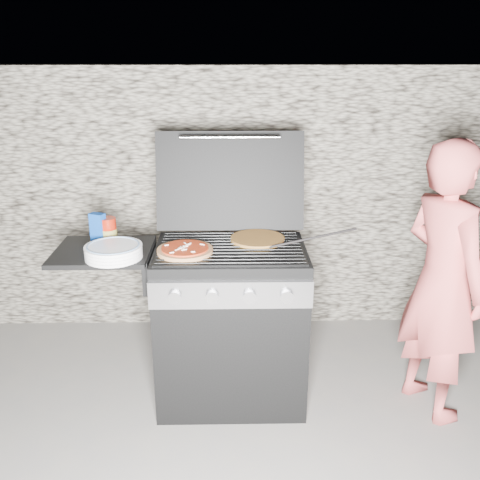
{
  "coord_description": "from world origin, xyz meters",
  "views": [
    {
      "loc": [
        0.0,
        -2.63,
        1.89
      ],
      "look_at": [
        0.05,
        0.0,
        0.95
      ],
      "focal_mm": 40.0,
      "sensor_mm": 36.0,
      "label": 1
    }
  ],
  "objects_px": {
    "pizza_topped": "(185,250)",
    "person": "(442,282)",
    "gas_grill": "(186,324)",
    "sauce_jar": "(108,230)"
  },
  "relations": [
    {
      "from": "pizza_topped",
      "to": "person",
      "type": "relative_size",
      "value": 0.19
    },
    {
      "from": "gas_grill",
      "to": "sauce_jar",
      "type": "distance_m",
      "value": 0.67
    },
    {
      "from": "pizza_topped",
      "to": "person",
      "type": "bearing_deg",
      "value": -1.71
    },
    {
      "from": "gas_grill",
      "to": "person",
      "type": "relative_size",
      "value": 0.89
    },
    {
      "from": "gas_grill",
      "to": "person",
      "type": "xyz_separation_m",
      "value": [
        1.35,
        -0.12,
        0.29
      ]
    },
    {
      "from": "gas_grill",
      "to": "sauce_jar",
      "type": "bearing_deg",
      "value": 165.88
    },
    {
      "from": "sauce_jar",
      "to": "person",
      "type": "xyz_separation_m",
      "value": [
        1.76,
        -0.22,
        -0.22
      ]
    },
    {
      "from": "pizza_topped",
      "to": "person",
      "type": "distance_m",
      "value": 1.35
    },
    {
      "from": "gas_grill",
      "to": "pizza_topped",
      "type": "xyz_separation_m",
      "value": [
        0.02,
        -0.08,
        0.47
      ]
    },
    {
      "from": "pizza_topped",
      "to": "sauce_jar",
      "type": "height_order",
      "value": "sauce_jar"
    }
  ]
}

